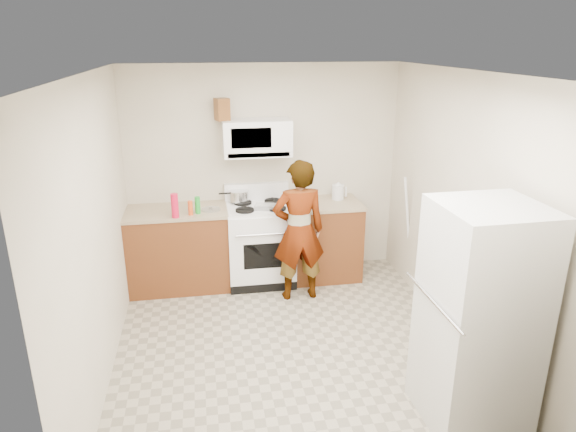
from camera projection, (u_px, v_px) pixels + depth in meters
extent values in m
plane|color=gray|center=(290.00, 348.00, 4.82)|extent=(3.60, 3.60, 0.00)
cube|color=beige|center=(264.00, 172.00, 6.08)|extent=(3.20, 0.02, 2.50)
cube|color=beige|center=(462.00, 213.00, 4.67)|extent=(0.02, 3.60, 2.50)
cube|color=brown|center=(179.00, 250.00, 5.90)|extent=(1.12, 0.62, 0.90)
cube|color=tan|center=(176.00, 212.00, 5.74)|extent=(1.14, 0.64, 0.03)
cube|color=brown|center=(324.00, 241.00, 6.17)|extent=(0.80, 0.62, 0.90)
cube|color=tan|center=(325.00, 204.00, 6.02)|extent=(0.82, 0.64, 0.03)
cube|color=white|center=(260.00, 245.00, 6.03)|extent=(0.76, 0.65, 0.90)
cube|color=white|center=(260.00, 208.00, 5.88)|extent=(0.76, 0.62, 0.03)
cube|color=white|center=(256.00, 191.00, 6.11)|extent=(0.76, 0.08, 0.20)
cube|color=white|center=(257.00, 138.00, 5.75)|extent=(0.76, 0.38, 0.40)
imported|color=tan|center=(299.00, 231.00, 5.53)|extent=(0.59, 0.40, 1.57)
cube|color=silver|center=(479.00, 318.00, 3.69)|extent=(0.71, 0.71, 1.70)
cylinder|color=silver|center=(338.00, 192.00, 6.10)|extent=(0.18, 0.18, 0.17)
cube|color=brown|center=(222.00, 109.00, 5.59)|extent=(0.18, 0.18, 0.24)
cylinder|color=silver|center=(239.00, 196.00, 5.98)|extent=(0.27, 0.27, 0.12)
cube|color=silver|center=(266.00, 207.00, 5.78)|extent=(0.28, 0.22, 0.05)
cylinder|color=red|center=(175.00, 206.00, 5.46)|extent=(0.10, 0.10, 0.26)
cylinder|color=#D84818|center=(190.00, 208.00, 5.55)|extent=(0.05, 0.05, 0.16)
cylinder|color=#1B9528|center=(198.00, 205.00, 5.60)|extent=(0.07, 0.07, 0.19)
cylinder|color=silver|center=(211.00, 209.00, 5.74)|extent=(0.23, 0.23, 0.01)
cylinder|color=silver|center=(408.00, 229.00, 5.95)|extent=(0.26, 0.16, 1.29)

